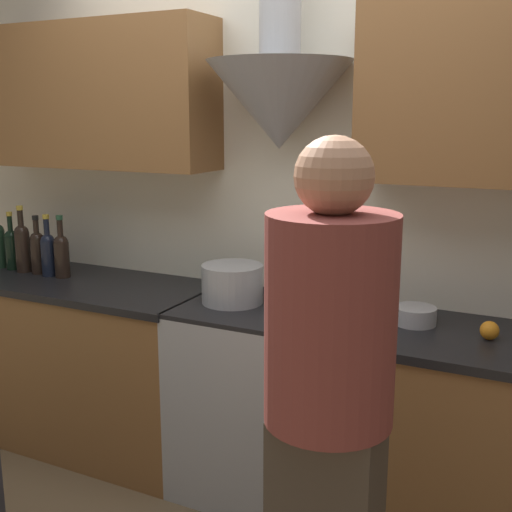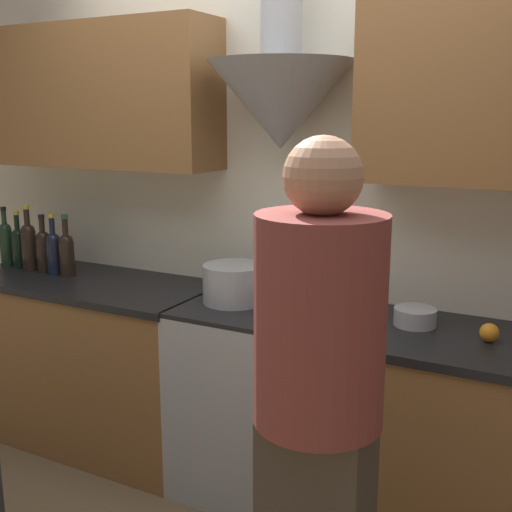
{
  "view_description": "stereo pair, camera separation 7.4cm",
  "coord_description": "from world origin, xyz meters",
  "px_view_note": "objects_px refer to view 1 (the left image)",
  "views": [
    {
      "loc": [
        1.16,
        -2.12,
        1.71
      ],
      "look_at": [
        0.0,
        0.23,
        1.13
      ],
      "focal_mm": 45.0,
      "sensor_mm": 36.0,
      "label": 1
    },
    {
      "loc": [
        1.23,
        -2.09,
        1.71
      ],
      "look_at": [
        0.0,
        0.23,
        1.13
      ],
      "focal_mm": 45.0,
      "sensor_mm": 36.0,
      "label": 2
    }
  ],
  "objects_px": {
    "wine_bottle_4": "(48,252)",
    "orange_fruit": "(490,330)",
    "person_foreground_right": "(328,411)",
    "wine_bottle_1": "(12,247)",
    "wine_bottle_2": "(22,245)",
    "saucepan": "(415,315)",
    "wine_bottle_5": "(62,253)",
    "stock_pot": "(232,284)",
    "mixing_bowl": "(302,304)",
    "stove_range": "(266,399)",
    "wine_bottle_3": "(38,250)"
  },
  "relations": [
    {
      "from": "wine_bottle_2",
      "to": "stock_pot",
      "type": "height_order",
      "value": "wine_bottle_2"
    },
    {
      "from": "orange_fruit",
      "to": "person_foreground_right",
      "type": "height_order",
      "value": "person_foreground_right"
    },
    {
      "from": "wine_bottle_1",
      "to": "wine_bottle_5",
      "type": "xyz_separation_m",
      "value": [
        0.37,
        -0.02,
        0.0
      ]
    },
    {
      "from": "wine_bottle_3",
      "to": "saucepan",
      "type": "height_order",
      "value": "wine_bottle_3"
    },
    {
      "from": "wine_bottle_5",
      "to": "orange_fruit",
      "type": "bearing_deg",
      "value": -0.34
    },
    {
      "from": "wine_bottle_3",
      "to": "stove_range",
      "type": "bearing_deg",
      "value": -0.64
    },
    {
      "from": "wine_bottle_1",
      "to": "person_foreground_right",
      "type": "relative_size",
      "value": 0.19
    },
    {
      "from": "person_foreground_right",
      "to": "orange_fruit",
      "type": "bearing_deg",
      "value": 70.61
    },
    {
      "from": "wine_bottle_4",
      "to": "stock_pot",
      "type": "relative_size",
      "value": 1.18
    },
    {
      "from": "wine_bottle_1",
      "to": "saucepan",
      "type": "bearing_deg",
      "value": 0.85
    },
    {
      "from": "mixing_bowl",
      "to": "wine_bottle_3",
      "type": "bearing_deg",
      "value": 179.85
    },
    {
      "from": "wine_bottle_2",
      "to": "saucepan",
      "type": "height_order",
      "value": "wine_bottle_2"
    },
    {
      "from": "saucepan",
      "to": "wine_bottle_1",
      "type": "bearing_deg",
      "value": -179.15
    },
    {
      "from": "wine_bottle_2",
      "to": "mixing_bowl",
      "type": "relative_size",
      "value": 1.2
    },
    {
      "from": "mixing_bowl",
      "to": "wine_bottle_1",
      "type": "bearing_deg",
      "value": 179.58
    },
    {
      "from": "stove_range",
      "to": "orange_fruit",
      "type": "bearing_deg",
      "value": -0.32
    },
    {
      "from": "mixing_bowl",
      "to": "stove_range",
      "type": "bearing_deg",
      "value": -176.23
    },
    {
      "from": "wine_bottle_5",
      "to": "stock_pot",
      "type": "distance_m",
      "value": 1.01
    },
    {
      "from": "wine_bottle_4",
      "to": "mixing_bowl",
      "type": "height_order",
      "value": "wine_bottle_4"
    },
    {
      "from": "person_foreground_right",
      "to": "saucepan",
      "type": "bearing_deg",
      "value": 88.64
    },
    {
      "from": "wine_bottle_4",
      "to": "orange_fruit",
      "type": "height_order",
      "value": "wine_bottle_4"
    },
    {
      "from": "stove_range",
      "to": "saucepan",
      "type": "xyz_separation_m",
      "value": [
        0.64,
        0.06,
        0.47
      ]
    },
    {
      "from": "wine_bottle_1",
      "to": "wine_bottle_5",
      "type": "relative_size",
      "value": 0.97
    },
    {
      "from": "wine_bottle_1",
      "to": "wine_bottle_4",
      "type": "bearing_deg",
      "value": -4.36
    },
    {
      "from": "stove_range",
      "to": "orange_fruit",
      "type": "height_order",
      "value": "orange_fruit"
    },
    {
      "from": "orange_fruit",
      "to": "wine_bottle_1",
      "type": "bearing_deg",
      "value": 179.34
    },
    {
      "from": "wine_bottle_2",
      "to": "wine_bottle_4",
      "type": "bearing_deg",
      "value": -1.26
    },
    {
      "from": "wine_bottle_1",
      "to": "mixing_bowl",
      "type": "height_order",
      "value": "wine_bottle_1"
    },
    {
      "from": "wine_bottle_3",
      "to": "stock_pot",
      "type": "height_order",
      "value": "wine_bottle_3"
    },
    {
      "from": "mixing_bowl",
      "to": "wine_bottle_2",
      "type": "bearing_deg",
      "value": -179.82
    },
    {
      "from": "mixing_bowl",
      "to": "saucepan",
      "type": "distance_m",
      "value": 0.48
    },
    {
      "from": "wine_bottle_1",
      "to": "wine_bottle_3",
      "type": "distance_m",
      "value": 0.2
    },
    {
      "from": "wine_bottle_4",
      "to": "stock_pot",
      "type": "bearing_deg",
      "value": -0.31
    },
    {
      "from": "saucepan",
      "to": "person_foreground_right",
      "type": "bearing_deg",
      "value": -91.36
    },
    {
      "from": "stove_range",
      "to": "wine_bottle_2",
      "type": "xyz_separation_m",
      "value": [
        -1.45,
        0.01,
        0.58
      ]
    },
    {
      "from": "wine_bottle_1",
      "to": "stock_pot",
      "type": "distance_m",
      "value": 1.38
    },
    {
      "from": "wine_bottle_2",
      "to": "wine_bottle_5",
      "type": "xyz_separation_m",
      "value": [
        0.27,
        0.0,
        -0.02
      ]
    },
    {
      "from": "stove_range",
      "to": "stock_pot",
      "type": "distance_m",
      "value": 0.55
    },
    {
      "from": "saucepan",
      "to": "stock_pot",
      "type": "bearing_deg",
      "value": -175.75
    },
    {
      "from": "wine_bottle_4",
      "to": "saucepan",
      "type": "distance_m",
      "value": 1.91
    },
    {
      "from": "wine_bottle_1",
      "to": "orange_fruit",
      "type": "distance_m",
      "value": 2.48
    },
    {
      "from": "mixing_bowl",
      "to": "wine_bottle_5",
      "type": "bearing_deg",
      "value": -179.85
    },
    {
      "from": "wine_bottle_1",
      "to": "person_foreground_right",
      "type": "xyz_separation_m",
      "value": [
        2.16,
        -0.93,
        -0.09
      ]
    },
    {
      "from": "mixing_bowl",
      "to": "orange_fruit",
      "type": "distance_m",
      "value": 0.77
    },
    {
      "from": "wine_bottle_2",
      "to": "saucepan",
      "type": "distance_m",
      "value": 2.09
    },
    {
      "from": "stock_pot",
      "to": "person_foreground_right",
      "type": "bearing_deg",
      "value": -48.92
    },
    {
      "from": "wine_bottle_4",
      "to": "wine_bottle_1",
      "type": "bearing_deg",
      "value": 175.64
    },
    {
      "from": "wine_bottle_2",
      "to": "stock_pot",
      "type": "distance_m",
      "value": 1.28
    },
    {
      "from": "stove_range",
      "to": "mixing_bowl",
      "type": "relative_size",
      "value": 2.95
    },
    {
      "from": "wine_bottle_2",
      "to": "mixing_bowl",
      "type": "bearing_deg",
      "value": 0.18
    }
  ]
}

